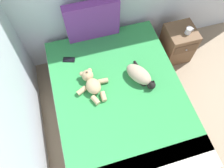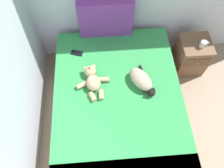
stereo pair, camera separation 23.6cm
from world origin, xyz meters
name	(u,v)px [view 1 (the left image)]	position (x,y,z in m)	size (l,w,h in m)	color
ground_plane	(206,168)	(1.83, 2.07, 0.00)	(10.37, 10.37, 0.00)	gray
bed	(119,104)	(1.02, 3.06, 0.27)	(1.53, 2.04, 0.56)	brown
patterned_cushion	(92,21)	(0.94, 4.00, 0.82)	(0.68, 0.12, 0.52)	#72338C
cat	(140,75)	(1.30, 3.20, 0.63)	(0.34, 0.44, 0.15)	tan
teddy_bear	(92,83)	(0.74, 3.26, 0.62)	(0.39, 0.46, 0.15)	tan
cell_phone	(69,60)	(0.54, 3.70, 0.56)	(0.16, 0.11, 0.01)	black
nightstand	(177,44)	(2.13, 3.75, 0.27)	(0.41, 0.43, 0.54)	brown
mug	(189,31)	(2.18, 3.70, 0.59)	(0.12, 0.08, 0.09)	silver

